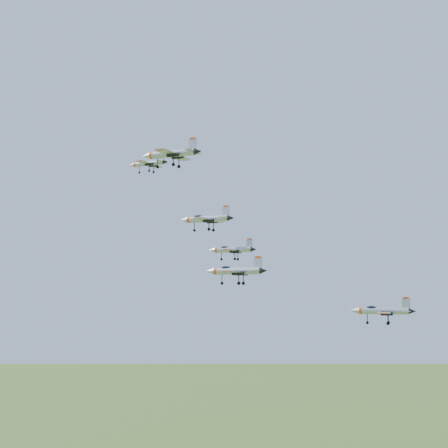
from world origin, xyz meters
The scene contains 6 objects.
jet_lead centered at (-24.78, 12.77, 156.37)m, with size 11.21×9.25×3.00m.
jet_left_high centered at (-0.12, -1.08, 140.17)m, with size 12.18×10.11×3.25m.
jet_right_high centered at (5.31, -22.46, 149.15)m, with size 11.54×9.59×3.08m.
jet_left_low centered at (4.27, 1.82, 133.92)m, with size 10.45×8.72×2.79m.
jet_right_low centered at (12.54, -12.48, 129.26)m, with size 11.86×9.83×3.17m.
jet_trail centered at (36.69, -6.37, 122.54)m, with size 10.73×9.04×2.89m.
Camera 1 is at (63.66, -110.08, 126.88)m, focal length 50.00 mm.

